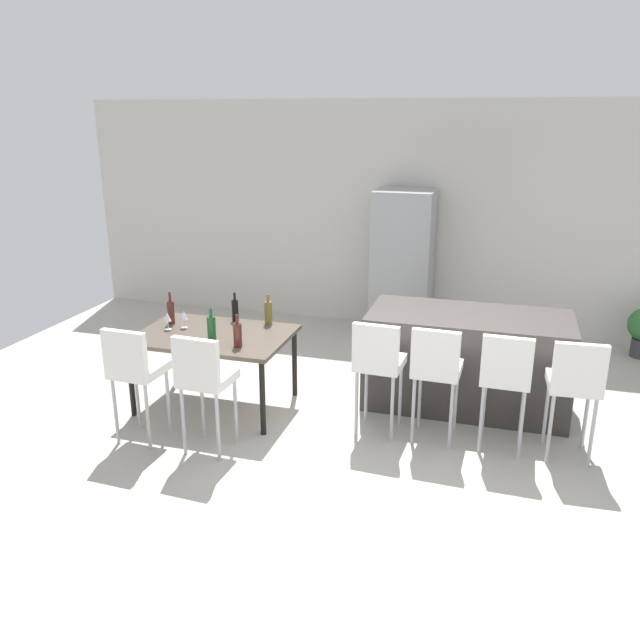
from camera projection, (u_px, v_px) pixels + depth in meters
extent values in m
plane|color=#ADA89E|center=(401.00, 434.00, 5.73)|extent=(10.00, 10.00, 0.00)
cube|color=beige|center=(448.00, 218.00, 8.15)|extent=(10.00, 0.12, 2.90)
cube|color=#383330|center=(467.00, 360.00, 6.19)|extent=(1.90, 0.91, 0.92)
cube|color=white|center=(380.00, 362.00, 5.61)|extent=(0.42, 0.42, 0.08)
cube|color=white|center=(376.00, 345.00, 5.39)|extent=(0.40, 0.08, 0.36)
cylinder|color=#B2B2B7|center=(366.00, 389.00, 5.91)|extent=(0.03, 0.03, 0.61)
cylinder|color=#B2B2B7|center=(400.00, 394.00, 5.81)|extent=(0.03, 0.03, 0.61)
cylinder|color=#B2B2B7|center=(356.00, 403.00, 5.63)|extent=(0.03, 0.03, 0.61)
cylinder|color=#B2B2B7|center=(392.00, 409.00, 5.52)|extent=(0.03, 0.03, 0.61)
cube|color=white|center=(437.00, 369.00, 5.48)|extent=(0.41, 0.41, 0.08)
cube|color=white|center=(435.00, 351.00, 5.26)|extent=(0.40, 0.07, 0.36)
cylinder|color=#B2B2B7|center=(420.00, 396.00, 5.78)|extent=(0.03, 0.03, 0.61)
cylinder|color=#B2B2B7|center=(456.00, 400.00, 5.68)|extent=(0.03, 0.03, 0.61)
cylinder|color=#B2B2B7|center=(413.00, 411.00, 5.49)|extent=(0.03, 0.03, 0.61)
cylinder|color=#B2B2B7|center=(451.00, 416.00, 5.39)|extent=(0.03, 0.03, 0.61)
cube|color=white|center=(506.00, 376.00, 5.32)|extent=(0.41, 0.41, 0.08)
cube|color=white|center=(507.00, 359.00, 5.10)|extent=(0.40, 0.07, 0.36)
cylinder|color=#B2B2B7|center=(484.00, 403.00, 5.62)|extent=(0.03, 0.03, 0.61)
cylinder|color=#B2B2B7|center=(522.00, 408.00, 5.53)|extent=(0.03, 0.03, 0.61)
cylinder|color=#B2B2B7|center=(481.00, 419.00, 5.33)|extent=(0.03, 0.03, 0.61)
cylinder|color=#B2B2B7|center=(521.00, 425.00, 5.24)|extent=(0.03, 0.03, 0.61)
cube|color=white|center=(573.00, 383.00, 5.18)|extent=(0.42, 0.42, 0.08)
cube|color=white|center=(580.00, 366.00, 4.95)|extent=(0.40, 0.08, 0.36)
cylinder|color=#B2B2B7|center=(546.00, 411.00, 5.47)|extent=(0.03, 0.03, 0.61)
cylinder|color=#B2B2B7|center=(586.00, 415.00, 5.40)|extent=(0.03, 0.03, 0.61)
cylinder|color=#B2B2B7|center=(550.00, 429.00, 5.17)|extent=(0.03, 0.03, 0.61)
cylinder|color=#B2B2B7|center=(592.00, 433.00, 5.10)|extent=(0.03, 0.03, 0.61)
cube|color=#4C4238|center=(214.00, 335.00, 6.08)|extent=(1.43, 0.99, 0.04)
cylinder|color=black|center=(177.00, 350.00, 6.77)|extent=(0.05, 0.05, 0.70)
cylinder|color=black|center=(295.00, 363.00, 6.41)|extent=(0.05, 0.05, 0.70)
cylinder|color=black|center=(131.00, 381.00, 5.97)|extent=(0.05, 0.05, 0.70)
cylinder|color=black|center=(263.00, 398.00, 5.62)|extent=(0.05, 0.05, 0.70)
cube|color=white|center=(139.00, 369.00, 5.46)|extent=(0.42, 0.42, 0.08)
cube|color=white|center=(124.00, 352.00, 5.24)|extent=(0.40, 0.08, 0.36)
cylinder|color=#B2B2B7|center=(137.00, 396.00, 5.76)|extent=(0.03, 0.03, 0.61)
cylinder|color=#B2B2B7|center=(168.00, 401.00, 5.66)|extent=(0.03, 0.03, 0.61)
cylinder|color=#B2B2B7|center=(116.00, 411.00, 5.47)|extent=(0.03, 0.03, 0.61)
cylinder|color=#B2B2B7|center=(148.00, 417.00, 5.38)|extent=(0.03, 0.03, 0.61)
cube|color=white|center=(208.00, 378.00, 5.29)|extent=(0.42, 0.42, 0.08)
cube|color=white|center=(196.00, 360.00, 5.07)|extent=(0.40, 0.08, 0.36)
cylinder|color=#B2B2B7|center=(203.00, 405.00, 5.59)|extent=(0.03, 0.03, 0.61)
cylinder|color=#B2B2B7|center=(236.00, 411.00, 5.49)|extent=(0.03, 0.03, 0.61)
cylinder|color=#B2B2B7|center=(183.00, 421.00, 5.30)|extent=(0.03, 0.03, 0.61)
cylinder|color=#B2B2B7|center=(218.00, 427.00, 5.20)|extent=(0.03, 0.03, 0.61)
cylinder|color=black|center=(235.00, 310.00, 6.41)|extent=(0.07, 0.07, 0.21)
cylinder|color=black|center=(235.00, 296.00, 6.37)|extent=(0.02, 0.02, 0.08)
cylinder|color=brown|center=(268.00, 313.00, 6.32)|extent=(0.07, 0.07, 0.23)
cylinder|color=brown|center=(268.00, 298.00, 6.27)|extent=(0.03, 0.03, 0.08)
cylinder|color=#194723|center=(212.00, 329.00, 5.84)|extent=(0.08, 0.08, 0.23)
cylinder|color=#194723|center=(211.00, 313.00, 5.79)|extent=(0.03, 0.03, 0.08)
cylinder|color=#471E19|center=(171.00, 312.00, 6.33)|extent=(0.07, 0.07, 0.23)
cylinder|color=#471E19|center=(170.00, 297.00, 6.28)|extent=(0.02, 0.02, 0.09)
cylinder|color=#471E19|center=(238.00, 335.00, 5.70)|extent=(0.08, 0.08, 0.21)
cylinder|color=#471E19|center=(237.00, 319.00, 5.66)|extent=(0.03, 0.03, 0.08)
cylinder|color=silver|center=(185.00, 328.00, 6.23)|extent=(0.06, 0.06, 0.00)
cylinder|color=silver|center=(184.00, 324.00, 6.22)|extent=(0.01, 0.01, 0.08)
cone|color=silver|center=(184.00, 315.00, 6.19)|extent=(0.07, 0.07, 0.09)
cylinder|color=silver|center=(168.00, 329.00, 6.18)|extent=(0.06, 0.06, 0.00)
cylinder|color=silver|center=(168.00, 325.00, 6.17)|extent=(0.01, 0.01, 0.08)
cone|color=silver|center=(167.00, 317.00, 6.14)|extent=(0.07, 0.07, 0.09)
cube|color=#939699|center=(403.00, 264.00, 8.04)|extent=(0.72, 0.68, 1.84)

